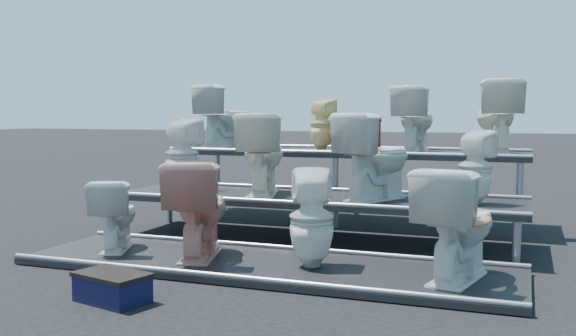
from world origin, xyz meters
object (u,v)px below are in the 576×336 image
(toilet_0, at_px, (115,214))
(toilet_9, at_px, (322,124))
(toilet_8, at_px, (226,117))
(toilet_1, at_px, (198,209))
(toilet_3, at_px, (457,224))
(step_stool, at_px, (112,289))
(toilet_11, at_px, (496,117))
(toilet_7, at_px, (475,167))
(toilet_10, at_px, (414,120))
(toilet_4, at_px, (182,154))
(toilet_2, at_px, (312,218))
(red_crate, at_px, (360,136))
(toilet_5, at_px, (262,154))
(toilet_6, at_px, (375,157))

(toilet_0, xyz_separation_m, toilet_9, (1.16, 2.60, 0.79))
(toilet_8, bearing_deg, toilet_1, 131.21)
(toilet_3, relative_size, step_stool, 1.72)
(toilet_1, bearing_deg, toilet_0, -16.06)
(toilet_0, relative_size, toilet_11, 0.80)
(toilet_1, bearing_deg, step_stool, 73.31)
(toilet_7, distance_m, toilet_10, 1.58)
(toilet_8, bearing_deg, toilet_4, 114.49)
(toilet_2, xyz_separation_m, toilet_8, (-2.03, 2.60, 0.80))
(step_stool, bearing_deg, toilet_10, 83.85)
(toilet_11, bearing_deg, toilet_3, 72.82)
(red_crate, distance_m, step_stool, 4.04)
(toilet_2, xyz_separation_m, toilet_11, (1.29, 2.60, 0.81))
(toilet_11, xyz_separation_m, step_stool, (-2.34, -3.83, -1.18))
(toilet_5, relative_size, toilet_11, 1.04)
(toilet_1, height_order, toilet_4, toilet_4)
(toilet_4, relative_size, toilet_8, 0.99)
(toilet_8, distance_m, toilet_11, 3.33)
(toilet_0, relative_size, red_crate, 1.32)
(toilet_11, distance_m, red_crate, 1.58)
(toilet_0, distance_m, toilet_9, 2.95)
(toilet_5, bearing_deg, toilet_7, 164.07)
(toilet_1, distance_m, toilet_9, 2.71)
(toilet_5, distance_m, toilet_10, 1.92)
(toilet_5, distance_m, toilet_7, 2.16)
(toilet_6, bearing_deg, toilet_7, -155.08)
(toilet_4, distance_m, toilet_7, 3.11)
(toilet_9, relative_size, step_stool, 1.28)
(toilet_4, height_order, toilet_8, toilet_8)
(toilet_2, xyz_separation_m, step_stool, (-1.05, -1.23, -0.37))
(toilet_6, height_order, toilet_8, toilet_8)
(toilet_7, bearing_deg, toilet_10, -38.35)
(toilet_0, relative_size, step_stool, 1.32)
(toilet_1, relative_size, toilet_9, 1.34)
(toilet_10, xyz_separation_m, toilet_11, (0.90, 0.00, 0.03))
(toilet_3, relative_size, toilet_7, 1.22)
(toilet_0, relative_size, toilet_6, 0.76)
(toilet_6, xyz_separation_m, red_crate, (-0.49, 1.32, 0.15))
(toilet_0, distance_m, toilet_6, 2.54)
(toilet_2, distance_m, toilet_10, 2.74)
(toilet_10, xyz_separation_m, red_crate, (-0.65, 0.02, -0.20))
(toilet_3, distance_m, toilet_10, 2.81)
(toilet_7, xyz_separation_m, toilet_11, (0.12, 1.30, 0.46))
(toilet_3, height_order, toilet_11, toilet_11)
(toilet_6, distance_m, toilet_10, 1.36)
(toilet_2, relative_size, step_stool, 1.62)
(toilet_7, bearing_deg, toilet_9, -13.74)
(toilet_4, bearing_deg, toilet_0, 97.60)
(toilet_6, distance_m, toilet_9, 1.65)
(toilet_3, bearing_deg, red_crate, -48.83)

